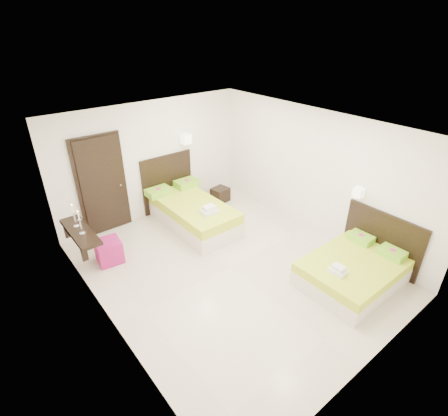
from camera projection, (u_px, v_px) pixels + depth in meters
floor at (230, 267)px, 6.51m from camera, size 5.50×5.50×0.00m
bed_single at (191, 211)px, 7.75m from camera, size 1.30×2.17×1.79m
bed_double at (355, 269)px, 6.07m from camera, size 1.73×1.47×1.43m
nightstand at (220, 195)px, 8.80m from camera, size 0.44×0.41×0.35m
ottoman at (109, 251)px, 6.58m from camera, size 0.49×0.49×0.45m
door at (102, 186)px, 7.20m from camera, size 1.02×0.15×2.14m
console_shelf at (80, 232)px, 6.07m from camera, size 0.35×1.20×0.78m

